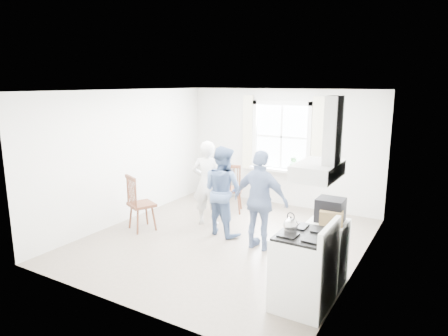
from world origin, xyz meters
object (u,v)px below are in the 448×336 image
at_px(person_left, 208,183).
at_px(person_mid, 223,191).
at_px(low_cabinet, 326,253).
at_px(windsor_chair_b, 135,197).
at_px(gas_stove, 304,269).
at_px(stereo_stack, 330,210).
at_px(windsor_chair_a, 231,183).
at_px(person_right, 261,201).

bearing_deg(person_left, person_mid, 132.39).
xyz_separation_m(low_cabinet, windsor_chair_b, (-3.64, 0.19, 0.20)).
bearing_deg(windsor_chair_b, gas_stove, -14.01).
distance_m(gas_stove, stereo_stack, 0.93).
height_order(low_cabinet, windsor_chair_a, windsor_chair_a).
distance_m(windsor_chair_b, person_left, 1.38).
relative_size(low_cabinet, windsor_chair_a, 0.84).
bearing_deg(windsor_chair_a, person_mid, -67.56).
height_order(stereo_stack, windsor_chair_a, stereo_stack).
distance_m(gas_stove, low_cabinet, 0.70).
xyz_separation_m(stereo_stack, windsor_chair_b, (-3.66, 0.17, -0.40)).
bearing_deg(gas_stove, person_right, 132.70).
height_order(stereo_stack, windsor_chair_b, stereo_stack).
bearing_deg(person_left, low_cabinet, 137.61).
bearing_deg(low_cabinet, windsor_chair_a, 142.93).
relative_size(person_left, person_mid, 1.02).
xyz_separation_m(gas_stove, person_mid, (-2.10, 1.59, 0.33)).
xyz_separation_m(gas_stove, windsor_chair_a, (-2.55, 2.68, 0.17)).
bearing_deg(stereo_stack, windsor_chair_b, 177.40).
xyz_separation_m(low_cabinet, person_left, (-2.68, 1.17, 0.38)).
distance_m(gas_stove, windsor_chair_a, 3.70).
bearing_deg(windsor_chair_b, low_cabinet, -3.00).
bearing_deg(person_right, windsor_chair_b, 13.70).
height_order(person_mid, person_right, person_right).
distance_m(low_cabinet, windsor_chair_b, 3.65).
bearing_deg(gas_stove, low_cabinet, 84.32).
distance_m(stereo_stack, windsor_chair_b, 3.69).
distance_m(stereo_stack, windsor_chair_a, 3.31).
height_order(gas_stove, person_right, person_right).
distance_m(low_cabinet, windsor_chair_a, 3.29).
distance_m(windsor_chair_b, person_mid, 1.64).
xyz_separation_m(stereo_stack, person_right, (-1.31, 0.60, -0.22)).
height_order(low_cabinet, windsor_chair_b, windsor_chair_b).
xyz_separation_m(low_cabinet, windsor_chair_a, (-2.62, 1.98, 0.21)).
distance_m(windsor_chair_a, person_left, 0.83).
bearing_deg(low_cabinet, windsor_chair_b, 177.00).
bearing_deg(low_cabinet, stereo_stack, 52.57).
relative_size(stereo_stack, person_right, 0.21).
bearing_deg(stereo_stack, windsor_chair_a, 143.47).
relative_size(stereo_stack, person_mid, 0.22).
bearing_deg(person_left, gas_stove, 125.56).
height_order(windsor_chair_a, person_left, person_left).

